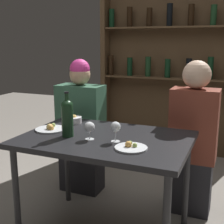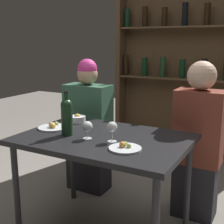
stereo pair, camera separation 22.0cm
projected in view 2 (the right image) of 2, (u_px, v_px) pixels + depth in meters
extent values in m
cube|color=black|center=(104.00, 139.00, 2.14)|extent=(1.14, 0.79, 0.04)
cylinder|color=#2D2D30|center=(17.00, 193.00, 2.17)|extent=(0.04, 0.04, 0.71)
cylinder|color=#2D2D30|center=(73.00, 161.00, 2.74)|extent=(0.04, 0.04, 0.71)
cylinder|color=#2D2D30|center=(188.00, 186.00, 2.27)|extent=(0.04, 0.04, 0.71)
cube|color=#4C3823|center=(185.00, 62.00, 3.74)|extent=(1.64, 0.02, 2.29)
cube|color=#4C3823|center=(121.00, 60.00, 4.03)|extent=(0.06, 0.18, 2.29)
cube|color=#4C3823|center=(182.00, 79.00, 3.69)|extent=(1.56, 0.18, 0.02)
cylinder|color=black|center=(126.00, 65.00, 4.00)|extent=(0.07, 0.07, 0.25)
cylinder|color=black|center=(145.00, 67.00, 3.90)|extent=(0.07, 0.07, 0.23)
cylinder|color=#19381E|center=(163.00, 67.00, 3.77)|extent=(0.07, 0.07, 0.24)
cylinder|color=black|center=(182.00, 69.00, 3.66)|extent=(0.07, 0.07, 0.22)
cylinder|color=black|center=(204.00, 69.00, 3.55)|extent=(0.07, 0.07, 0.23)
cube|color=#4C3823|center=(185.00, 27.00, 3.56)|extent=(1.56, 0.18, 0.02)
cylinder|color=black|center=(127.00, 18.00, 3.88)|extent=(0.07, 0.07, 0.22)
cylinder|color=black|center=(145.00, 17.00, 3.76)|extent=(0.07, 0.07, 0.24)
cylinder|color=black|center=(165.00, 17.00, 3.64)|extent=(0.07, 0.07, 0.22)
cylinder|color=black|center=(185.00, 14.00, 3.52)|extent=(0.07, 0.07, 0.26)
cylinder|color=black|center=(207.00, 14.00, 3.42)|extent=(0.07, 0.07, 0.24)
cylinder|color=#19381E|center=(67.00, 120.00, 2.15)|extent=(0.08, 0.08, 0.21)
sphere|color=#19381E|center=(66.00, 105.00, 2.13)|extent=(0.08, 0.08, 0.08)
cylinder|color=#19381E|center=(66.00, 99.00, 2.12)|extent=(0.03, 0.03, 0.08)
cylinder|color=black|center=(66.00, 92.00, 2.11)|extent=(0.03, 0.03, 0.01)
cylinder|color=silver|center=(112.00, 141.00, 2.03)|extent=(0.06, 0.06, 0.00)
cylinder|color=silver|center=(112.00, 135.00, 2.02)|extent=(0.01, 0.01, 0.08)
sphere|color=silver|center=(112.00, 127.00, 2.00)|extent=(0.07, 0.07, 0.07)
cylinder|color=silver|center=(87.00, 138.00, 2.09)|extent=(0.06, 0.06, 0.00)
cylinder|color=silver|center=(87.00, 134.00, 2.08)|extent=(0.01, 0.01, 0.06)
sphere|color=silver|center=(87.00, 126.00, 2.07)|extent=(0.07, 0.07, 0.07)
cylinder|color=silver|center=(125.00, 148.00, 1.88)|extent=(0.20, 0.20, 0.01)
sphere|color=#99B256|center=(125.00, 143.00, 1.93)|extent=(0.03, 0.03, 0.03)
sphere|color=#99B256|center=(129.00, 146.00, 1.88)|extent=(0.03, 0.03, 0.03)
sphere|color=gold|center=(123.00, 145.00, 1.89)|extent=(0.04, 0.04, 0.04)
cylinder|color=silver|center=(53.00, 128.00, 2.34)|extent=(0.22, 0.22, 0.01)
sphere|color=#99B256|center=(56.00, 124.00, 2.39)|extent=(0.03, 0.03, 0.03)
sphere|color=#C67038|center=(53.00, 125.00, 2.34)|extent=(0.04, 0.04, 0.04)
sphere|color=#E5BC66|center=(52.00, 125.00, 2.32)|extent=(0.05, 0.05, 0.05)
sphere|color=#E5BC66|center=(54.00, 126.00, 2.32)|extent=(0.03, 0.03, 0.03)
sphere|color=gold|center=(53.00, 126.00, 2.30)|extent=(0.04, 0.04, 0.04)
cylinder|color=white|center=(77.00, 119.00, 2.52)|extent=(0.13, 0.13, 0.05)
sphere|color=gold|center=(77.00, 117.00, 2.51)|extent=(0.05, 0.05, 0.05)
cube|color=#26262B|center=(89.00, 166.00, 2.97)|extent=(0.37, 0.22, 0.45)
cube|color=#38664C|center=(88.00, 115.00, 2.86)|extent=(0.42, 0.22, 0.55)
sphere|color=tan|center=(87.00, 74.00, 2.78)|extent=(0.18, 0.18, 0.18)
sphere|color=#EA3893|center=(87.00, 69.00, 2.77)|extent=(0.18, 0.18, 0.18)
cube|color=#26262B|center=(195.00, 189.00, 2.50)|extent=(0.33, 0.22, 0.45)
cube|color=brown|center=(199.00, 127.00, 2.39)|extent=(0.36, 0.22, 0.58)
sphere|color=beige|center=(202.00, 76.00, 2.30)|extent=(0.22, 0.22, 0.22)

